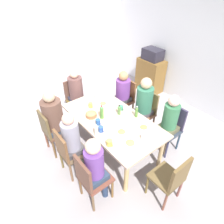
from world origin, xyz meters
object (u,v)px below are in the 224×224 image
chair_1 (52,130)px  cup_2 (109,143)px  bowl_0 (91,115)px  bottle_1 (119,110)px  chair_6 (171,126)px  microwave (153,54)px  chair_7 (146,110)px  person_5 (76,91)px  chair_0 (125,97)px  side_cabinet (150,75)px  person_6 (169,120)px  cup_4 (98,122)px  plate_0 (130,143)px  person_2 (95,166)px  bottle_2 (102,112)px  cup_0 (144,137)px  person_0 (122,91)px  bottle_3 (96,130)px  chair_5 (75,97)px  person_1 (54,117)px  chair_3 (171,178)px  plate_1 (122,132)px  cup_1 (121,108)px  bottle_0 (137,112)px  chair_2 (90,178)px  cup_5 (101,129)px  cup_6 (91,105)px  person_7 (144,102)px  cup_3 (97,97)px  plate_2 (103,104)px  dining_table (112,122)px  plate_3 (144,128)px  person_4 (72,140)px

chair_1 → cup_2: 1.20m
bowl_0 → bottle_1: size_ratio=1.00×
chair_6 → microwave: microwave is taller
chair_7 → person_5: bearing=-144.5°
chair_0 → side_cabinet: (-0.49, 1.34, -0.06)m
person_6 → cup_4: size_ratio=10.34×
chair_0 → plate_0: chair_0 is taller
chair_7 → side_cabinet: size_ratio=1.00×
person_2 → bottle_2: person_2 is taller
chair_0 → cup_0: size_ratio=7.69×
person_0 → chair_7: person_0 is taller
person_6 → bottle_3: bearing=-110.9°
person_2 → bowl_0: bearing=149.3°
chair_5 → chair_7: size_ratio=1.00×
person_0 → person_1: 1.56m
plate_0 → chair_3: bearing=12.8°
bottle_3 → bottle_2: bearing=131.9°
chair_5 → plate_1: size_ratio=4.09×
person_0 → cup_4: bearing=-60.7°
plate_0 → cup_1: bearing=148.7°
chair_3 → cup_4: bearing=-168.7°
chair_7 → bottle_3: 1.35m
person_6 → cup_2: size_ratio=9.51×
chair_1 → bottle_0: bottle_0 is taller
cup_4 → chair_2: bearing=-42.5°
chair_7 → cup_5: 1.24m
bottle_1 → cup_1: bearing=126.6°
cup_6 → chair_1: bearing=-97.5°
cup_5 → cup_6: size_ratio=1.06×
person_7 → cup_3: person_7 is taller
person_7 → plate_2: size_ratio=5.76×
chair_7 → cup_2: 1.39m
dining_table → person_5: bearing=180.0°
person_0 → cup_3: (-0.09, -0.60, 0.06)m
cup_5 → side_cabinet: size_ratio=0.13×
chair_0 → plate_1: 1.40m
microwave → plate_3: bearing=-50.4°
chair_5 → plate_2: chair_5 is taller
chair_5 → person_1: bearing=-48.6°
chair_6 → plate_2: chair_6 is taller
person_1 → bottle_0: bearing=54.2°
chair_2 → bottle_0: 1.35m
chair_0 → chair_5: same height
person_1 → cup_5: bearing=30.4°
person_5 → bottle_2: (1.09, -0.12, 0.13)m
chair_5 → bottle_1: size_ratio=4.67×
person_1 → cup_4: 0.78m
person_4 → cup_5: size_ratio=10.50×
cup_0 → bottle_1: bottle_1 is taller
person_2 → cup_0: (0.06, 0.85, 0.06)m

